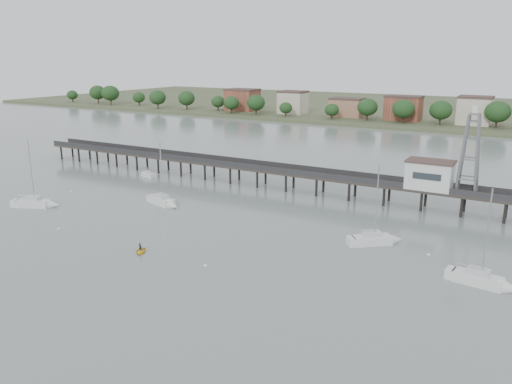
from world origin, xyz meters
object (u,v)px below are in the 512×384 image
Objects in this scene: yellow_dinghy at (141,252)px; white_tender at (149,175)px; pier at (305,174)px; sailboat_c at (379,240)px; lattice_tower at (470,154)px; sailboat_a at (40,204)px; sailboat_b at (165,202)px; sailboat_d at (488,282)px.

white_tender is at bearing 99.81° from yellow_dinghy.
sailboat_c reaches higher than pier.
lattice_tower is 58.50m from yellow_dinghy.
sailboat_a reaches higher than sailboat_b.
sailboat_a is at bearing -133.93° from sailboat_b.
pier is 38.35m from white_tender.
sailboat_b is 3.03× the size of white_tender.
yellow_dinghy is (-6.81, -42.79, -3.79)m from pier.
sailboat_a reaches higher than sailboat_c.
sailboat_c is (-9.06, -21.97, -10.46)m from lattice_tower.
sailboat_a is at bearing 152.90° from sailboat_c.
yellow_dinghy is (12.15, -20.27, -0.64)m from sailboat_b.
sailboat_d reaches higher than yellow_dinghy.
sailboat_d is 77.73m from sailboat_a.
sailboat_a is 28.99m from white_tender.
lattice_tower is 1.20× the size of sailboat_b.
white_tender is (-37.72, -6.07, -3.32)m from pier.
white_tender is at bearing 126.12° from sailboat_c.
sailboat_a reaches higher than white_tender.
sailboat_a is at bearing 136.21° from yellow_dinghy.
sailboat_d is at bearing -14.29° from yellow_dinghy.
lattice_tower reaches higher than yellow_dinghy.
white_tender is at bearing 62.33° from sailboat_a.
white_tender reaches higher than yellow_dinghy.
sailboat_c is at bearing 5.17° from yellow_dinghy.
sailboat_c is 3.07× the size of white_tender.
sailboat_a is at bearing -138.16° from pier.
sailboat_c is 35.92m from yellow_dinghy.
yellow_dinghy is at bearing -156.93° from sailboat_d.
white_tender is (-18.75, 16.45, -0.17)m from sailboat_b.
sailboat_c is (22.44, -21.97, -3.15)m from pier.
pier is 52.61m from sailboat_a.
lattice_tower is 3.64× the size of white_tender.
lattice_tower is 25.96m from sailboat_c.
lattice_tower is (31.50, 0.00, 7.31)m from pier.
sailboat_b is 23.64m from yellow_dinghy.
sailboat_b is (20.16, 12.50, 0.00)m from sailboat_a.
lattice_tower reaches higher than sailboat_d.
sailboat_b reaches higher than pier.
white_tender is (1.41, 28.96, -0.16)m from sailboat_a.
sailboat_d is 57.86m from sailboat_b.
white_tender is at bearing -174.99° from lattice_tower.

